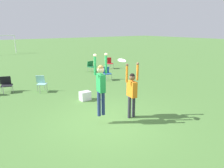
% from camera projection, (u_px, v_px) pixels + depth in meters
% --- Properties ---
extents(ground_plane, '(120.00, 120.00, 0.00)m').
position_uv_depth(ground_plane, '(108.00, 121.00, 7.90)').
color(ground_plane, '#4C7A38').
extents(person_jumping, '(0.54, 0.42, 2.18)m').
position_uv_depth(person_jumping, '(101.00, 83.00, 7.40)').
color(person_jumping, navy).
rests_on(person_jumping, ground_plane).
extents(person_defending, '(0.61, 0.49, 2.07)m').
position_uv_depth(person_defending, '(132.00, 89.00, 7.99)').
color(person_defending, '#2D2D38').
rests_on(person_defending, ground_plane).
extents(frisbee, '(0.28, 0.27, 0.09)m').
position_uv_depth(frisbee, '(122.00, 60.00, 7.42)').
color(frisbee, white).
extents(camping_chair_0, '(0.63, 0.70, 0.85)m').
position_uv_depth(camping_chair_0, '(41.00, 82.00, 11.45)').
color(camping_chair_0, gray).
rests_on(camping_chair_0, ground_plane).
extents(camping_chair_2, '(0.60, 0.65, 0.84)m').
position_uv_depth(camping_chair_2, '(107.00, 72.00, 14.00)').
color(camping_chair_2, gray).
rests_on(camping_chair_2, ground_plane).
extents(camping_chair_3, '(0.68, 0.72, 0.81)m').
position_uv_depth(camping_chair_3, '(6.00, 83.00, 11.39)').
color(camping_chair_3, gray).
rests_on(camping_chair_3, ground_plane).
extents(camping_chair_4, '(0.64, 0.68, 0.80)m').
position_uv_depth(camping_chair_4, '(91.00, 66.00, 16.63)').
color(camping_chair_4, gray).
rests_on(camping_chair_4, ground_plane).
extents(camping_chair_5, '(0.64, 0.70, 0.90)m').
position_uv_depth(camping_chair_5, '(109.00, 62.00, 17.89)').
color(camping_chair_5, gray).
rests_on(camping_chair_5, ground_plane).
extents(cooler_box, '(0.49, 0.37, 0.41)m').
position_uv_depth(cooler_box, '(85.00, 96.00, 10.15)').
color(cooler_box, white).
rests_on(cooler_box, ground_plane).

